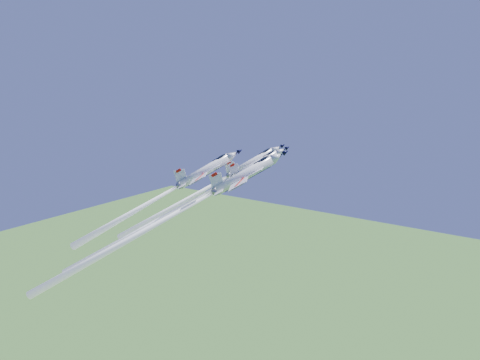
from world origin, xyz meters
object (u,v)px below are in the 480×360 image
Objects in this scene: jet_lead at (176,210)px; jet_left at (203,190)px; jet_right at (156,224)px; jet_slot at (158,198)px.

jet_lead is 9.05m from jet_left.
jet_lead is 0.89× the size of jet_right.
jet_lead is at bearing 77.81° from jet_slot.
jet_lead is 5.03m from jet_slot.
jet_right is at bearing 5.95° from jet_slot.
jet_lead reaches higher than jet_right.
jet_slot is at bearing -58.09° from jet_left.
jet_lead is 1.29× the size of jet_slot.
jet_left is 0.98× the size of jet_slot.
jet_right is 1.45× the size of jet_slot.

